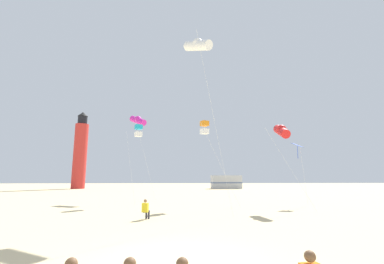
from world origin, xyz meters
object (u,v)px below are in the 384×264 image
kite_diamond_blue (297,147)px  rv_van_silver (226,182)px  kite_tube_scarlet (282,131)px  kite_tube_white (198,45)px  kite_flyer_standing (146,209)px  lighthouse_distant (80,152)px  kite_box_orange (205,128)px  kite_tube_magenta (138,120)px  kite_box_cyan (138,131)px

kite_diamond_blue → rv_van_silver: (-0.05, 34.06, -3.71)m
kite_tube_scarlet → kite_tube_white: (-6.94, -2.99, 5.55)m
kite_flyer_standing → lighthouse_distant: (-19.13, 42.55, 7.22)m
kite_tube_white → lighthouse_distant: size_ratio=0.73×
kite_flyer_standing → rv_van_silver: (12.58, 40.98, 0.78)m
kite_tube_white → lighthouse_distant: bearing=118.4°
kite_tube_white → kite_box_orange: kite_tube_white is taller
kite_diamond_blue → kite_tube_magenta: kite_tube_magenta is taller
kite_box_orange → rv_van_silver: 35.80m
kite_tube_magenta → lighthouse_distant: bearing=119.6°
lighthouse_distant → kite_tube_magenta: bearing=-60.4°
kite_tube_white → rv_van_silver: kite_tube_white is taller
kite_box_orange → kite_box_cyan: (-6.08, 2.36, 0.07)m
kite_diamond_blue → kite_tube_scarlet: kite_tube_scarlet is taller
kite_tube_scarlet → kite_box_orange: bearing=158.1°
kite_flyer_standing → kite_tube_scarlet: size_ratio=0.17×
kite_tube_magenta → lighthouse_distant: size_ratio=0.56×
kite_tube_scarlet → rv_van_silver: (2.46, 36.78, -4.67)m
kite_tube_scarlet → lighthouse_distant: 48.27m
kite_diamond_blue → kite_box_orange: bearing=-177.8°
kite_box_orange → kite_box_cyan: size_ratio=0.99×
kite_diamond_blue → kite_box_orange: size_ratio=0.75×
kite_tube_scarlet → kite_tube_magenta: 15.96m
kite_tube_scarlet → rv_van_silver: bearing=86.2°
kite_flyer_standing → kite_diamond_blue: kite_diamond_blue is taller
rv_van_silver → kite_box_cyan: bearing=-118.6°
kite_tube_scarlet → kite_tube_magenta: bearing=144.0°
kite_flyer_standing → kite_diamond_blue: (12.63, 6.91, 4.49)m
kite_diamond_blue → kite_box_orange: 8.58m
kite_tube_scarlet → rv_van_silver: size_ratio=1.03×
kite_diamond_blue → rv_van_silver: 34.27m
kite_flyer_standing → kite_box_orange: kite_box_orange is taller
kite_tube_scarlet → kite_box_orange: size_ratio=0.93×
kite_diamond_blue → kite_tube_scarlet: 3.81m
kite_box_orange → kite_diamond_blue: bearing=2.2°
kite_box_orange → kite_tube_white: bearing=-100.9°
kite_tube_white → lighthouse_distant: 47.13m
kite_tube_white → kite_tube_magenta: (-5.79, 12.22, -2.84)m
kite_box_orange → lighthouse_distant: 42.89m
kite_box_orange → rv_van_silver: bearing=76.3°
kite_tube_magenta → kite_box_orange: bearing=-45.1°
kite_diamond_blue → kite_tube_white: size_ratio=0.44×
kite_flyer_standing → kite_box_cyan: (-1.87, 8.94, 6.18)m
kite_tube_magenta → kite_tube_white: bearing=-64.6°
kite_tube_scarlet → lighthouse_distant: (-29.25, 38.35, 1.77)m
kite_tube_white → kite_flyer_standing: bearing=-159.1°
lighthouse_distant → kite_tube_scarlet: bearing=-52.7°
kite_tube_scarlet → kite_box_cyan: size_ratio=0.92×
kite_flyer_standing → kite_tube_magenta: bearing=-59.5°
kite_box_cyan → kite_tube_magenta: (-0.75, 4.50, 1.98)m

